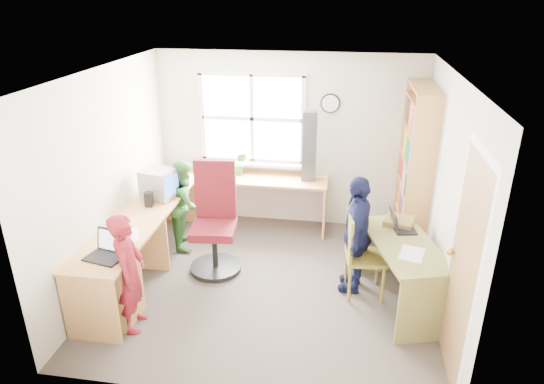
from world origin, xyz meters
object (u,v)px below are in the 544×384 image
Objects in this scene: swivel_chair at (215,224)px; person_navy at (357,234)px; person_red at (129,273)px; potted_plant at (240,164)px; bookshelf at (414,175)px; person_green at (185,204)px; cd_tower at (309,146)px; laptop_right at (400,225)px; crt_monitor at (159,184)px; laptop_left at (108,250)px; right_desk at (402,260)px; wooden_chair at (359,252)px; l_desk at (147,253)px.

person_navy is at bearing -12.88° from swivel_chair.
person_red is at bearing -118.85° from swivel_chair.
swivel_chair reaches higher than potted_plant.
person_green is at bearing -171.72° from bookshelf.
cd_tower reaches higher than person_green.
laptop_right is 0.36× the size of cd_tower.
bookshelf is 3.17m from crt_monitor.
laptop_right is (2.10, -0.14, 0.23)m from swivel_chair.
laptop_left is at bearing 99.15° from laptop_right.
person_green reaches higher than potted_plant.
laptop_right is at bearing -9.91° from swivel_chair.
laptop_right is 0.29× the size of person_green.
cd_tower is at bearing 65.45° from laptop_left.
right_desk is at bearing 174.85° from laptop_right.
person_navy is (-0.04, 0.11, 0.16)m from wooden_chair.
bookshelf reaches higher than person_red.
cd_tower is (1.61, 1.74, 0.76)m from l_desk.
wooden_chair is 2.55m from crt_monitor.
l_desk is 3.35m from bookshelf.
cd_tower is 2.89m from person_red.
crt_monitor reaches higher than laptop_left.
laptop_left is at bearing -146.47° from bookshelf.
bookshelf is 1.69× the size of person_red.
swivel_chair is at bearing -159.25° from bookshelf.
cd_tower reaches higher than crt_monitor.
wooden_chair is (1.69, -0.30, -0.05)m from swivel_chair.
wooden_chair is 2.92× the size of potted_plant.
person_green is (-0.57, -0.71, -0.33)m from potted_plant.
person_green is (-0.52, 0.47, 0.02)m from swivel_chair.
l_desk is 9.02× the size of potted_plant.
cd_tower reaches higher than l_desk.
crt_monitor is 0.32× the size of person_navy.
swivel_chair reaches higher than right_desk.
potted_plant is (-2.07, 1.63, 0.37)m from right_desk.
person_green is (-1.52, -0.69, -0.63)m from cd_tower.
person_navy is (2.41, -0.46, -0.26)m from crt_monitor.
person_navy reaches higher than right_desk.
cd_tower is 0.80× the size of person_green.
swivel_chair is 1.40m from laptop_left.
wooden_chair is 2.34m from person_green.
cd_tower is (1.74, 2.31, 0.41)m from laptop_left.
person_navy is at bearing -69.95° from cd_tower.
person_red is at bearing -179.85° from right_desk.
potted_plant is at bearing 172.56° from bookshelf.
person_red is (-2.20, -0.93, 0.10)m from wooden_chair.
l_desk is 2.09× the size of right_desk.
bookshelf is 3.71m from laptop_left.
potted_plant is (0.80, 2.34, 0.11)m from laptop_left.
person_green is (-2.65, 0.91, 0.04)m from right_desk.
laptop_right is at bearing -77.98° from person_red.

